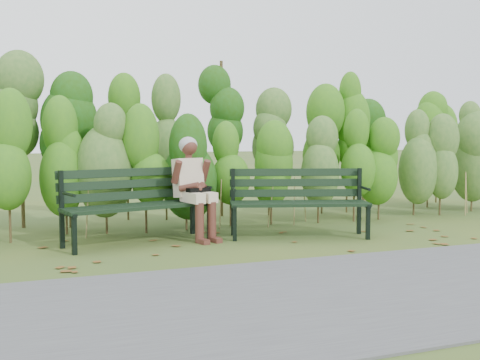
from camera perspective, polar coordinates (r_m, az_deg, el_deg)
name	(u,v)px	position (r m, az deg, el deg)	size (l,w,h in m)	color
ground	(250,245)	(6.70, 1.05, -6.62)	(80.00, 80.00, 0.00)	#385426
footpath	(348,293)	(4.78, 10.92, -11.19)	(60.00, 2.50, 0.01)	#474749
hedge_band	(204,138)	(8.34, -3.63, 4.23)	(11.04, 1.67, 2.42)	#47381E
leaf_litter	(236,247)	(6.57, -0.38, -6.82)	(5.91, 1.99, 0.01)	brown
bench_left	(136,199)	(6.92, -10.57, -1.90)	(1.89, 1.01, 0.90)	black
bench_right	(298,197)	(7.27, 5.92, -1.68)	(1.83, 1.05, 0.87)	black
seated_woman	(193,181)	(7.06, -4.77, -0.11)	(0.53, 0.78, 1.28)	beige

